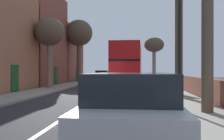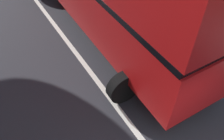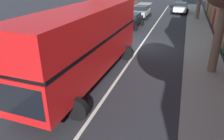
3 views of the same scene
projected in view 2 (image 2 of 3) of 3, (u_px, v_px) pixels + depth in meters
The scene contains 0 objects.
Camera 2 is at (-2.13, 0.21, 5.47)m, focal length 37.22 mm.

